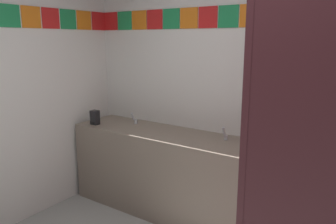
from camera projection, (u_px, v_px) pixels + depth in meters
wall_back at (249, 77)px, 3.14m from camera, size 3.65×0.09×2.90m
vanity_counter at (171, 173)px, 3.46m from camera, size 2.21×0.58×0.87m
faucet_left at (135, 119)px, 3.73m from camera, size 0.04×0.10×0.14m
faucet_right at (225, 135)px, 3.12m from camera, size 0.04×0.10×0.14m
soap_dispenser at (95, 117)px, 3.71m from camera, size 0.09×0.09×0.16m
stall_divider at (299, 156)px, 1.96m from camera, size 0.92×1.50×2.26m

